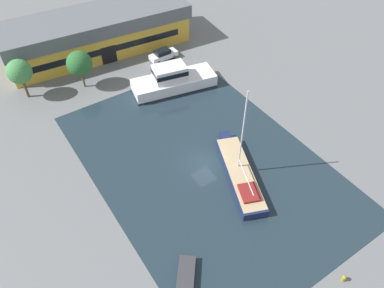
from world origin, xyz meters
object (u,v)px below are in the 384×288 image
at_px(parked_car, 163,54).
at_px(small_dinghy, 186,274).
at_px(quay_tree_near_building, 79,64).
at_px(quay_tree_by_water, 19,72).
at_px(warehouse_building, 98,32).
at_px(motor_cruiser, 173,80).
at_px(sailboat_moored, 240,173).

relative_size(parked_car, small_dinghy, 1.25).
height_order(quay_tree_near_building, parked_car, quay_tree_near_building).
bearing_deg(quay_tree_by_water, small_dinghy, -83.34).
bearing_deg(quay_tree_by_water, warehouse_building, 23.39).
height_order(warehouse_building, parked_car, warehouse_building).
xyz_separation_m(quay_tree_near_building, quay_tree_by_water, (-7.66, 2.19, 0.29)).
distance_m(warehouse_building, parked_car, 11.25).
xyz_separation_m(quay_tree_by_water, motor_cruiser, (18.29, -9.85, -2.82)).
relative_size(quay_tree_near_building, small_dinghy, 1.57).
bearing_deg(parked_car, small_dinghy, -28.32).
relative_size(quay_tree_by_water, small_dinghy, 1.62).
bearing_deg(quay_tree_by_water, sailboat_moored, -61.15).
distance_m(quay_tree_by_water, parked_car, 21.51).
height_order(sailboat_moored, small_dinghy, sailboat_moored).
distance_m(parked_car, motor_cruiser, 8.09).
relative_size(warehouse_building, quay_tree_by_water, 5.10).
bearing_deg(parked_car, quay_tree_near_building, -91.29).
xyz_separation_m(quay_tree_near_building, motor_cruiser, (10.64, -7.65, -2.53)).
bearing_deg(parked_car, motor_cruiser, -21.39).
bearing_deg(motor_cruiser, parked_car, -8.65).
xyz_separation_m(quay_tree_by_water, sailboat_moored, (15.71, -28.51, -3.61)).
bearing_deg(quay_tree_near_building, sailboat_moored, -72.99).
bearing_deg(quay_tree_by_water, parked_car, -6.18).
distance_m(quay_tree_near_building, parked_car, 13.81).
relative_size(parked_car, motor_cruiser, 0.36).
distance_m(quay_tree_by_water, motor_cruiser, 20.97).
bearing_deg(sailboat_moored, quay_tree_near_building, 128.94).
height_order(warehouse_building, motor_cruiser, warehouse_building).
bearing_deg(sailboat_moored, parked_car, 100.27).
bearing_deg(parked_car, quay_tree_by_water, -97.08).
relative_size(quay_tree_near_building, motor_cruiser, 0.45).
distance_m(quay_tree_near_building, sailboat_moored, 27.72).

